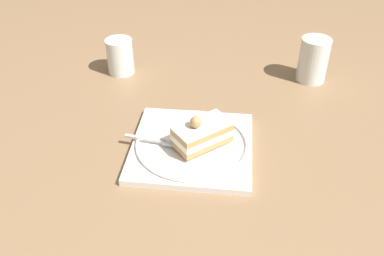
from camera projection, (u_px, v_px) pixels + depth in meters
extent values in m
plane|color=#896949|center=(196.00, 148.00, 0.76)|extent=(2.40, 2.40, 0.00)
cube|color=white|center=(192.00, 147.00, 0.75)|extent=(0.24, 0.24, 0.01)
torus|color=white|center=(192.00, 143.00, 0.75)|extent=(0.23, 0.23, 0.01)
cube|color=tan|center=(202.00, 140.00, 0.74)|extent=(0.11, 0.10, 0.01)
cube|color=white|center=(202.00, 135.00, 0.73)|extent=(0.11, 0.10, 0.01)
cube|color=tan|center=(202.00, 129.00, 0.73)|extent=(0.11, 0.10, 0.01)
cube|color=white|center=(202.00, 126.00, 0.72)|extent=(0.11, 0.10, 0.00)
sphere|color=tan|center=(197.00, 122.00, 0.71)|extent=(0.02, 0.02, 0.02)
cube|color=silver|center=(145.00, 140.00, 0.75)|extent=(0.07, 0.02, 0.00)
cube|color=silver|center=(168.00, 143.00, 0.74)|extent=(0.02, 0.01, 0.00)
cube|color=silver|center=(180.00, 147.00, 0.73)|extent=(0.03, 0.01, 0.00)
cube|color=silver|center=(181.00, 146.00, 0.73)|extent=(0.03, 0.01, 0.00)
cube|color=silver|center=(181.00, 145.00, 0.73)|extent=(0.03, 0.01, 0.00)
cube|color=silver|center=(182.00, 143.00, 0.74)|extent=(0.03, 0.01, 0.00)
cylinder|color=white|center=(313.00, 60.00, 0.93)|extent=(0.07, 0.07, 0.10)
cylinder|color=orange|center=(312.00, 67.00, 0.94)|extent=(0.06, 0.06, 0.06)
cylinder|color=white|center=(120.00, 56.00, 0.97)|extent=(0.06, 0.06, 0.08)
cylinder|color=#B7232D|center=(121.00, 65.00, 0.98)|extent=(0.05, 0.05, 0.03)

